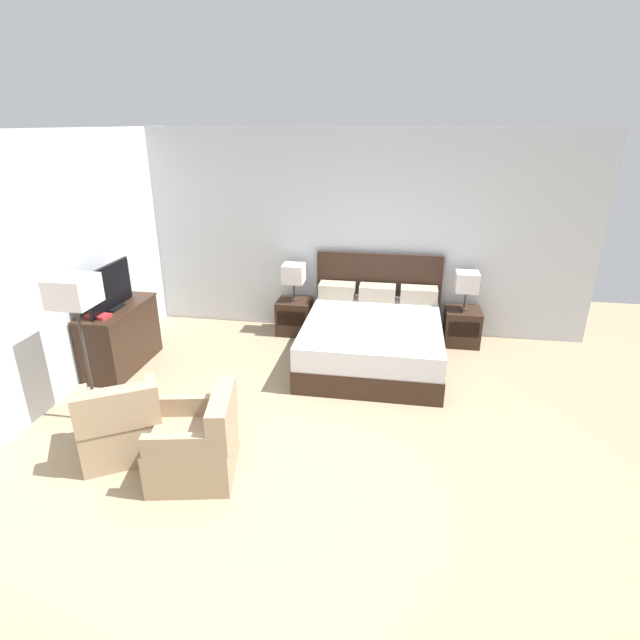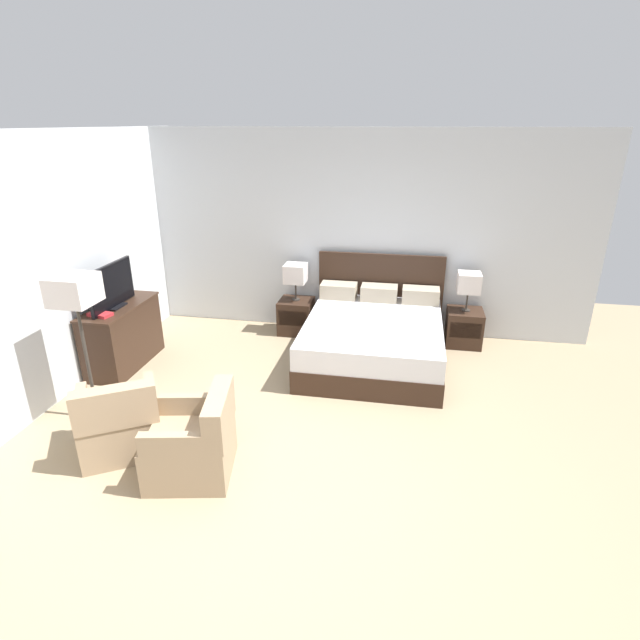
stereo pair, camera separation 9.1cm
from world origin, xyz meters
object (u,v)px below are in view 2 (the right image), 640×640
(book_red_cover, at_px, (100,314))
(bed, at_px, (374,337))
(armchair_companion, at_px, (195,443))
(floor_lamp, at_px, (75,298))
(table_lamp_right, at_px, (469,283))
(nightstand_right, at_px, (464,328))
(table_lamp_left, at_px, (295,274))
(tv, at_px, (112,287))
(nightstand_left, at_px, (296,316))
(armchair_by_window, at_px, (120,423))
(dresser, at_px, (123,335))

(book_red_cover, bearing_deg, bed, 19.46)
(armchair_companion, xyz_separation_m, floor_lamp, (-1.35, 0.60, 1.01))
(table_lamp_right, bearing_deg, nightstand_right, -90.00)
(table_lamp_left, bearing_deg, tv, -141.37)
(bed, distance_m, nightstand_right, 1.35)
(tv, bearing_deg, bed, 14.53)
(nightstand_left, xyz_separation_m, table_lamp_right, (2.31, 0.00, 0.63))
(tv, xyz_separation_m, floor_lamp, (0.34, -1.09, 0.26))
(nightstand_left, bearing_deg, armchair_companion, -92.65)
(armchair_by_window, height_order, armchair_companion, same)
(nightstand_left, xyz_separation_m, dresser, (-1.84, -1.40, 0.16))
(nightstand_right, xyz_separation_m, table_lamp_right, (0.00, 0.00, 0.63))
(nightstand_right, bearing_deg, bed, -149.16)
(tv, xyz_separation_m, armchair_by_window, (0.90, -1.53, -0.75))
(book_red_cover, bearing_deg, nightstand_right, 22.84)
(nightstand_right, height_order, table_lamp_left, table_lamp_left)
(nightstand_right, xyz_separation_m, armchair_companion, (-2.46, -3.16, 0.04))
(table_lamp_left, relative_size, book_red_cover, 2.00)
(floor_lamp, bearing_deg, table_lamp_right, 33.86)
(tv, distance_m, floor_lamp, 1.17)
(table_lamp_right, height_order, armchair_by_window, table_lamp_right)
(nightstand_left, bearing_deg, table_lamp_right, 0.04)
(nightstand_left, bearing_deg, bed, -30.84)
(bed, bearing_deg, floor_lamp, -144.90)
(bed, xyz_separation_m, armchair_by_window, (-2.09, -2.30, -0.02))
(bed, distance_m, table_lamp_right, 1.46)
(nightstand_right, distance_m, armchair_by_window, 4.42)
(nightstand_left, xyz_separation_m, nightstand_right, (2.31, 0.00, 0.00))
(table_lamp_right, distance_m, armchair_companion, 4.05)
(bed, xyz_separation_m, table_lamp_left, (-1.16, 0.69, 0.56))
(bed, height_order, dresser, bed)
(tv, distance_m, book_red_cover, 0.37)
(table_lamp_right, distance_m, armchair_by_window, 4.46)
(nightstand_right, bearing_deg, dresser, -161.35)
(nightstand_left, xyz_separation_m, table_lamp_left, (0.00, 0.00, 0.63))
(bed, bearing_deg, table_lamp_left, 149.10)
(table_lamp_left, relative_size, armchair_companion, 0.64)
(table_lamp_left, bearing_deg, armchair_by_window, -107.40)
(tv, bearing_deg, armchair_companion, -44.96)
(nightstand_right, height_order, armchair_by_window, armchair_by_window)
(nightstand_right, height_order, table_lamp_right, table_lamp_right)
(bed, height_order, floor_lamp, floor_lamp)
(armchair_by_window, distance_m, armchair_companion, 0.81)
(table_lamp_right, bearing_deg, table_lamp_left, 180.00)
(armchair_companion, bearing_deg, bed, 62.15)
(nightstand_left, relative_size, armchair_by_window, 0.51)
(bed, height_order, tv, tv)
(table_lamp_left, xyz_separation_m, table_lamp_right, (2.31, 0.00, 0.00))
(nightstand_right, height_order, floor_lamp, floor_lamp)
(nightstand_left, height_order, tv, tv)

